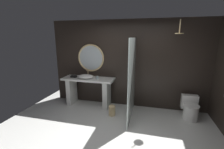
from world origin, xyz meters
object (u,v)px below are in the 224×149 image
(tumbler_cup, at_px, (97,77))
(rain_shower_head, at_px, (179,32))
(tissue_box, at_px, (74,76))
(waste_bin, at_px, (112,110))
(round_wall_mirror, at_px, (91,58))
(vessel_sink, at_px, (86,76))
(toilet, at_px, (190,109))

(tumbler_cup, xyz_separation_m, rain_shower_head, (2.14, -0.22, 1.29))
(tissue_box, bearing_deg, waste_bin, -17.95)
(tissue_box, bearing_deg, round_wall_mirror, 32.63)
(vessel_sink, xyz_separation_m, waste_bin, (0.94, -0.45, -0.79))
(tumbler_cup, relative_size, toilet, 0.15)
(tissue_box, distance_m, round_wall_mirror, 0.79)
(rain_shower_head, distance_m, toilet, 2.01)
(tumbler_cup, height_order, waste_bin, tumbler_cup)
(tumbler_cup, bearing_deg, round_wall_mirror, 136.35)
(round_wall_mirror, bearing_deg, vessel_sink, -103.55)
(round_wall_mirror, distance_m, toilet, 3.16)
(tissue_box, distance_m, waste_bin, 1.60)
(tumbler_cup, bearing_deg, tissue_box, -178.68)
(waste_bin, bearing_deg, round_wall_mirror, 139.77)
(rain_shower_head, bearing_deg, round_wall_mirror, 168.43)
(tumbler_cup, height_order, tissue_box, tumbler_cup)
(vessel_sink, bearing_deg, tumbler_cup, 0.60)
(tissue_box, relative_size, rain_shower_head, 0.54)
(tumbler_cup, height_order, round_wall_mirror, round_wall_mirror)
(rain_shower_head, relative_size, toilet, 0.57)
(round_wall_mirror, height_order, waste_bin, round_wall_mirror)
(tumbler_cup, bearing_deg, waste_bin, -38.31)
(waste_bin, bearing_deg, tumbler_cup, 141.69)
(tissue_box, height_order, rain_shower_head, rain_shower_head)
(tumbler_cup, relative_size, waste_bin, 0.30)
(vessel_sink, relative_size, tumbler_cup, 5.49)
(tissue_box, xyz_separation_m, waste_bin, (1.34, -0.43, -0.76))
(tumbler_cup, xyz_separation_m, waste_bin, (0.57, -0.45, -0.78))
(vessel_sink, bearing_deg, rain_shower_head, -4.83)
(round_wall_mirror, relative_size, waste_bin, 2.93)
(waste_bin, bearing_deg, rain_shower_head, 8.56)
(round_wall_mirror, bearing_deg, rain_shower_head, -11.57)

